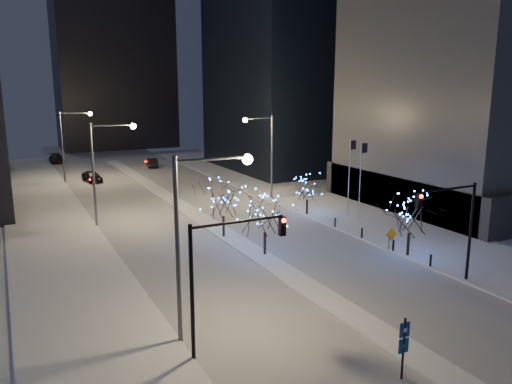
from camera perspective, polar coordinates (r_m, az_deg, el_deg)
ground at (r=30.74m, az=11.20°, el=-13.94°), size 160.00×160.00×0.00m
road at (r=60.59m, az=-9.68°, el=-0.87°), size 20.00×130.00×0.02m
median at (r=55.95m, az=-8.13°, el=-1.83°), size 2.00×80.00×0.15m
east_sidewalk at (r=54.33m, az=10.62°, el=-2.33°), size 10.00×90.00×0.15m
west_sidewalk at (r=43.66m, az=-21.35°, el=-6.53°), size 8.00×90.00×0.15m
midrise_block at (r=64.92m, az=26.02°, el=12.30°), size 30.00×22.00×30.00m
plinth at (r=65.88m, az=24.99°, el=0.96°), size 30.00×24.00×4.00m
horizon_block at (r=116.12m, az=-16.01°, el=15.34°), size 24.00×14.00×42.00m
street_lamp_w_near at (r=25.89m, az=-6.81°, el=-3.39°), size 4.40×0.56×10.00m
street_lamp_w_mid at (r=49.68m, az=-16.99°, el=3.57°), size 4.40×0.56×10.00m
street_lamp_w_far at (r=74.27m, az=-20.53°, el=5.97°), size 4.40×0.56×10.00m
street_lamp_east at (r=58.80m, az=1.04°, el=5.28°), size 3.90×0.56×10.00m
traffic_signal_west at (r=24.82m, az=-3.99°, el=-8.23°), size 5.26×0.43×7.00m
traffic_signal_east at (r=35.75m, az=21.86°, el=-2.75°), size 5.26×0.43×7.00m
flagpoles at (r=50.25m, az=11.26°, el=1.99°), size 1.35×2.60×8.00m
bollards at (r=43.82m, az=13.66°, el=-5.24°), size 0.16×12.16×0.90m
car_near at (r=74.63m, az=-18.24°, el=1.72°), size 2.60×4.85×1.57m
car_mid at (r=85.69m, az=-11.80°, el=3.31°), size 2.32×4.79×1.51m
car_far at (r=95.33m, az=-21.84°, el=3.57°), size 2.28×5.36×1.54m
holiday_tree_median_near at (r=39.29m, az=1.03°, el=-2.05°), size 5.15×5.15×5.86m
holiday_tree_median_far at (r=44.11m, az=-3.77°, el=-0.76°), size 5.35×5.35×5.40m
holiday_tree_plaza_near at (r=40.92m, az=17.20°, el=-2.53°), size 4.95×4.95×5.06m
holiday_tree_plaza_far at (r=52.27m, az=5.89°, el=0.39°), size 4.07×4.07×4.16m
wayfinding_sign at (r=24.72m, az=16.54°, el=-16.13°), size 0.54×0.11×3.07m
construction_sign at (r=42.57m, az=15.20°, el=-4.91°), size 1.11×0.10×1.84m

